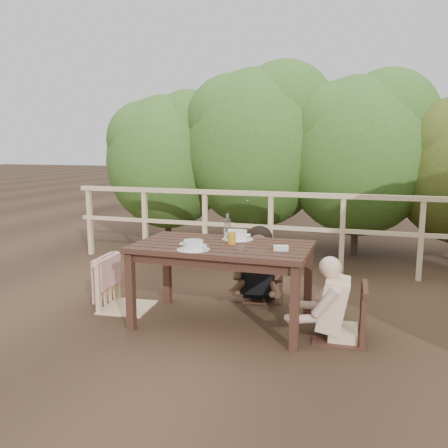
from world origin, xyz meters
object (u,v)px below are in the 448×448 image
(woman, at_px, (261,241))
(soup_far, at_px, (238,236))
(chair_right, at_px, (341,287))
(beer_glass, at_px, (232,237))
(chair_left, at_px, (126,260))
(butter_tub, at_px, (281,249))
(bottle, at_px, (227,228))
(chair_far, at_px, (260,253))
(diner_right, at_px, (345,272))
(tumbler, at_px, (240,249))
(table, at_px, (222,285))
(soup_near, at_px, (193,246))

(woman, relative_size, soup_far, 4.08)
(chair_right, height_order, beer_glass, chair_right)
(chair_left, height_order, butter_tub, chair_left)
(beer_glass, bearing_deg, chair_left, 177.92)
(beer_glass, relative_size, bottle, 0.53)
(chair_far, relative_size, chair_right, 1.09)
(diner_right, distance_m, beer_glass, 1.02)
(chair_far, xyz_separation_m, diner_right, (0.91, -0.84, 0.09))
(beer_glass, xyz_separation_m, butter_tub, (0.46, -0.12, -0.05))
(bottle, bearing_deg, woman, 78.14)
(butter_tub, bearing_deg, bottle, 141.43)
(chair_far, bearing_deg, chair_right, -51.22)
(woman, height_order, diner_right, woman)
(chair_right, bearing_deg, tumbler, -76.31)
(table, bearing_deg, woman, 79.69)
(chair_right, relative_size, butter_tub, 7.27)
(chair_far, distance_m, soup_far, 0.63)
(chair_left, xyz_separation_m, soup_far, (1.08, 0.18, 0.28))
(butter_tub, bearing_deg, woman, 96.50)
(woman, distance_m, soup_near, 1.16)
(table, relative_size, soup_far, 5.25)
(diner_right, relative_size, tumbler, 14.57)
(soup_far, bearing_deg, table, -104.26)
(table, bearing_deg, chair_right, -1.61)
(soup_far, xyz_separation_m, tumbler, (0.18, -0.52, -0.01))
(chair_far, bearing_deg, tumbler, -92.79)
(chair_far, distance_m, chair_right, 1.22)
(diner_right, distance_m, butter_tub, 0.55)
(woman, distance_m, soup_far, 0.60)
(chair_left, xyz_separation_m, bottle, (1.02, 0.06, 0.36))
(soup_far, height_order, tumbler, soup_far)
(chair_left, distance_m, chair_far, 1.38)
(table, xyz_separation_m, beer_glass, (0.07, 0.04, 0.43))
(soup_near, distance_m, soup_far, 0.58)
(table, relative_size, butter_tub, 12.70)
(woman, xyz_separation_m, soup_near, (-0.32, -1.11, 0.16))
(soup_near, relative_size, soup_far, 0.95)
(chair_right, xyz_separation_m, soup_near, (-1.20, -0.25, 0.32))
(table, relative_size, soup_near, 5.54)
(diner_right, bearing_deg, chair_far, 44.65)
(soup_near, height_order, tumbler, soup_near)
(chair_right, distance_m, beer_glass, 1.02)
(beer_glass, distance_m, butter_tub, 0.48)
(chair_far, bearing_deg, beer_glass, -103.22)
(diner_right, relative_size, beer_glass, 7.93)
(diner_right, relative_size, bottle, 4.23)
(chair_left, relative_size, butter_tub, 7.98)
(chair_far, height_order, soup_near, chair_far)
(chair_far, bearing_deg, butter_tub, -74.12)
(chair_left, distance_m, diner_right, 2.08)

